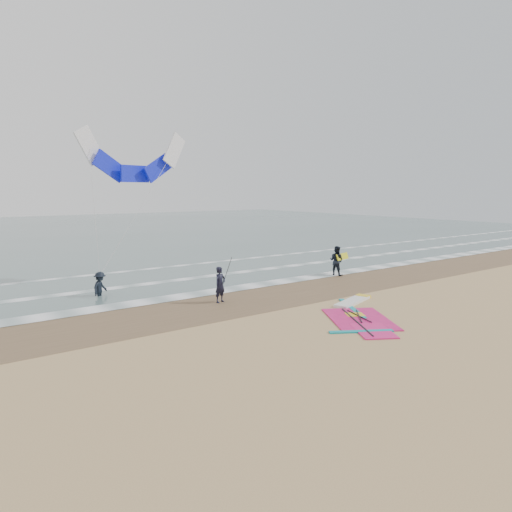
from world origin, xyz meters
TOP-DOWN VIEW (x-y plane):
  - ground at (0.00, 0.00)m, footprint 120.00×120.00m
  - sea_water at (0.00, 48.00)m, footprint 120.00×80.00m
  - wet_sand_band at (0.00, 6.00)m, footprint 120.00×5.00m
  - foam_waterline at (0.00, 10.44)m, footprint 120.00×9.15m
  - windsurf_rig at (0.44, 1.01)m, footprint 5.60×5.30m
  - person_standing at (-3.13, 6.17)m, footprint 0.69×0.55m
  - person_walking at (6.10, 7.83)m, footprint 0.91×1.04m
  - person_wading at (-7.23, 10.61)m, footprint 1.14×1.11m
  - held_pole at (-2.83, 6.17)m, footprint 0.17×0.86m
  - carried_kiteboard at (6.50, 7.73)m, footprint 1.30×0.51m
  - surf_kite at (-4.44, 12.75)m, footprint 6.38×2.52m

SIDE VIEW (x-z plane):
  - ground at x=0.00m, z-range 0.00..0.00m
  - wet_sand_band at x=0.00m, z-range 0.00..0.01m
  - sea_water at x=0.00m, z-range 0.00..0.02m
  - foam_waterline at x=0.00m, z-range 0.02..0.04m
  - windsurf_rig at x=0.44m, z-range -0.03..0.10m
  - person_wading at x=-7.23m, z-range 0.00..1.57m
  - person_standing at x=-3.13m, z-range 0.00..1.67m
  - person_walking at x=6.10m, z-range 0.00..1.79m
  - carried_kiteboard at x=6.50m, z-range 0.94..1.33m
  - held_pole at x=-2.83m, z-range 0.31..2.13m
  - surf_kite at x=-4.44m, z-range 2.99..10.38m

